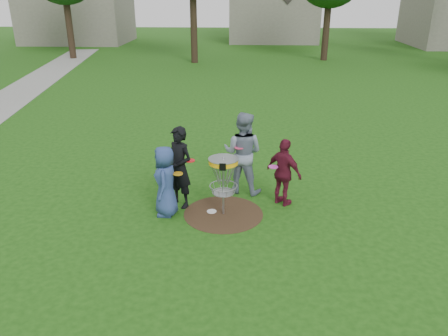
{
  "coord_description": "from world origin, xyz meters",
  "views": [
    {
      "loc": [
        0.42,
        -8.73,
        4.74
      ],
      "look_at": [
        0.0,
        0.3,
        1.0
      ],
      "focal_mm": 35.0,
      "sensor_mm": 36.0,
      "label": 1
    }
  ],
  "objects_px": {
    "player_blue": "(165,181)",
    "disc_golf_basket": "(223,172)",
    "player_black": "(179,168)",
    "player_grey": "(243,153)",
    "player_maroon": "(284,173)"
  },
  "relations": [
    {
      "from": "player_blue",
      "to": "player_black",
      "type": "xyz_separation_m",
      "value": [
        0.25,
        0.44,
        0.15
      ]
    },
    {
      "from": "player_blue",
      "to": "player_grey",
      "type": "distance_m",
      "value": 2.13
    },
    {
      "from": "player_grey",
      "to": "player_black",
      "type": "bearing_deg",
      "value": 48.77
    },
    {
      "from": "player_grey",
      "to": "disc_golf_basket",
      "type": "bearing_deg",
      "value": 89.6
    },
    {
      "from": "player_black",
      "to": "disc_golf_basket",
      "type": "bearing_deg",
      "value": 15.32
    },
    {
      "from": "player_black",
      "to": "disc_golf_basket",
      "type": "height_order",
      "value": "player_black"
    },
    {
      "from": "player_black",
      "to": "player_grey",
      "type": "bearing_deg",
      "value": 66.61
    },
    {
      "from": "player_blue",
      "to": "disc_golf_basket",
      "type": "xyz_separation_m",
      "value": [
        1.27,
        0.05,
        0.21
      ]
    },
    {
      "from": "player_black",
      "to": "disc_golf_basket",
      "type": "relative_size",
      "value": 1.39
    },
    {
      "from": "player_black",
      "to": "player_maroon",
      "type": "relative_size",
      "value": 1.19
    },
    {
      "from": "player_blue",
      "to": "player_maroon",
      "type": "bearing_deg",
      "value": 100.45
    },
    {
      "from": "player_grey",
      "to": "player_maroon",
      "type": "height_order",
      "value": "player_grey"
    },
    {
      "from": "player_maroon",
      "to": "disc_golf_basket",
      "type": "xyz_separation_m",
      "value": [
        -1.37,
        -0.56,
        0.21
      ]
    },
    {
      "from": "player_blue",
      "to": "disc_golf_basket",
      "type": "distance_m",
      "value": 1.29
    },
    {
      "from": "player_grey",
      "to": "disc_golf_basket",
      "type": "distance_m",
      "value": 1.3
    }
  ]
}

